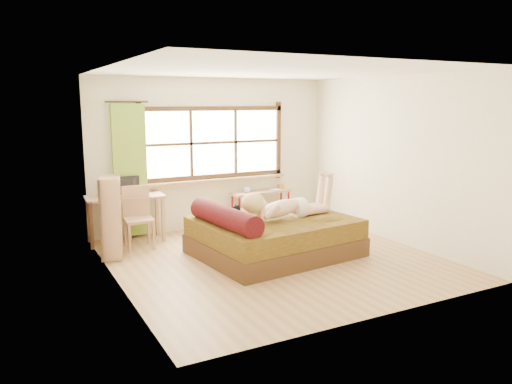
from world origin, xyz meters
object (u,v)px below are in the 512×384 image
pipe_shelf (262,199)px  desk (125,202)px  bed (272,235)px  chair (138,213)px  bookshelf (111,217)px  woman (285,196)px  kitten (228,213)px

pipe_shelf → desk: bearing=176.4°
bed → chair: 2.18m
bookshelf → woman: bearing=-9.6°
woman → bookshelf: 2.59m
chair → bookshelf: bearing=-138.1°
chair → pipe_shelf: 2.54m
bed → woman: (0.20, -0.04, 0.59)m
bed → bookshelf: size_ratio=2.01×
chair → pipe_shelf: chair is taller
bed → chair: (-1.67, 1.38, 0.24)m
woman → bookshelf: size_ratio=1.30×
desk → pipe_shelf: 2.61m
desk → bookshelf: 0.84m
desk → pipe_shelf: bearing=6.3°
bed → chair: bearing=134.1°
desk → woman: bearing=-38.4°
bed → desk: bed is taller
pipe_shelf → bookshelf: bookshelf is taller
bed → kitten: bed is taller
woman → kitten: bearing=163.9°
woman → pipe_shelf: (0.62, 1.90, -0.44)m
woman → bookshelf: bearing=149.9°
bed → desk: size_ratio=1.89×
bed → bookshelf: 2.39m
chair → bookshelf: (-0.49, -0.39, 0.07)m
bed → chair: size_ratio=2.48×
kitten → woman: bearing=-16.1°
desk → chair: chair is taller
kitten → pipe_shelf: size_ratio=0.27×
chair → pipe_shelf: (2.49, 0.48, -0.09)m
pipe_shelf → bookshelf: (-2.98, -0.87, 0.16)m
woman → chair: woman is taller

